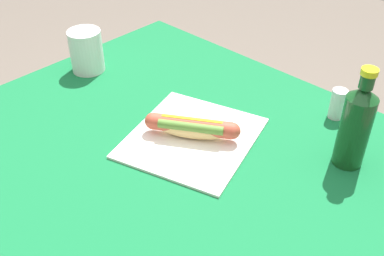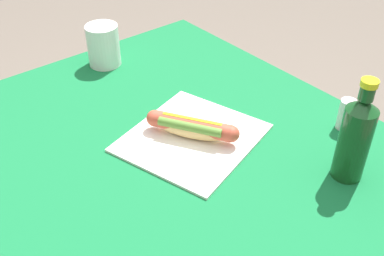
# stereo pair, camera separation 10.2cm
# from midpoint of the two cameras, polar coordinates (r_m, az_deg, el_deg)

# --- Properties ---
(dining_table) EXTENTS (0.99, 0.85, 0.73)m
(dining_table) POSITION_cam_midpoint_polar(r_m,az_deg,el_deg) (1.12, 0.34, -7.37)
(dining_table) COLOR brown
(dining_table) RESTS_ON ground
(paper_wrapper) EXTENTS (0.33, 0.35, 0.01)m
(paper_wrapper) POSITION_cam_midpoint_polar(r_m,az_deg,el_deg) (1.03, 2.82, -1.31)
(paper_wrapper) COLOR white
(paper_wrapper) RESTS_ON dining_table
(hot_dog) EXTENTS (0.19, 0.13, 0.05)m
(hot_dog) POSITION_cam_midpoint_polar(r_m,az_deg,el_deg) (1.01, 2.85, 0.03)
(hot_dog) COLOR #E5BC75
(hot_dog) RESTS_ON paper_wrapper
(soda_bottle) EXTENTS (0.06, 0.06, 0.22)m
(soda_bottle) POSITION_cam_midpoint_polar(r_m,az_deg,el_deg) (0.95, 22.33, -1.15)
(soda_bottle) COLOR #14471E
(soda_bottle) RESTS_ON dining_table
(drinking_cup) EXTENTS (0.09, 0.09, 0.12)m
(drinking_cup) POSITION_cam_midpoint_polar(r_m,az_deg,el_deg) (1.31, -8.62, 9.93)
(drinking_cup) COLOR white
(drinking_cup) RESTS_ON dining_table
(salt_shaker) EXTENTS (0.04, 0.04, 0.07)m
(salt_shaker) POSITION_cam_midpoint_polar(r_m,az_deg,el_deg) (1.12, 20.88, 1.48)
(salt_shaker) COLOR silver
(salt_shaker) RESTS_ON dining_table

